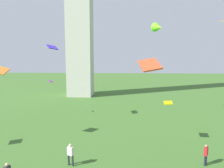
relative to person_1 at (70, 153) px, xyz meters
The scene contains 9 objects.
person_1 is the anchor object (origin of this frame).
person_3 10.83m from the person_1, ahead, with size 0.45×0.51×1.69m.
kite_flying_2 16.11m from the person_1, 114.81° to the left, with size 0.89×0.94×0.43m.
kite_flying_4 20.80m from the person_1, 58.61° to the left, with size 1.92×2.33×1.59m.
kite_flying_5 10.87m from the person_1, 152.64° to the left, with size 1.74×1.14×0.92m.
kite_flying_6 9.62m from the person_1, 27.54° to the right, with size 1.36×1.64×0.84m.
kite_flying_7 10.43m from the person_1, 30.23° to the left, with size 1.00×1.33×0.24m.
kite_flying_8 15.24m from the person_1, 114.32° to the left, with size 1.87×2.10×0.82m.
kite_flying_10 25.11m from the person_1, 37.77° to the left, with size 0.86×1.13×0.25m.
Camera 1 is at (1.89, 1.02, 8.54)m, focal length 33.47 mm.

